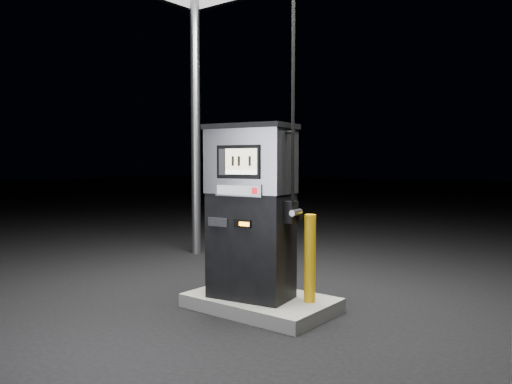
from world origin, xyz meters
The scene contains 5 objects.
ground centered at (0.00, 0.00, 0.00)m, with size 80.00×80.00×0.00m, color black.
pump_island centered at (0.00, 0.00, 0.07)m, with size 1.60×1.00×0.15m, color slate.
fuel_dispenser centered at (-0.05, -0.10, 1.13)m, with size 1.09×0.71×3.97m.
bollard_left centered at (-0.74, 0.18, 0.63)m, with size 0.13×0.13×0.95m, color #E5A60C.
bollard_right centered at (0.55, 0.15, 0.62)m, with size 0.13×0.13×0.94m, color #E5A60C.
Camera 1 is at (3.35, -4.37, 1.66)m, focal length 35.00 mm.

